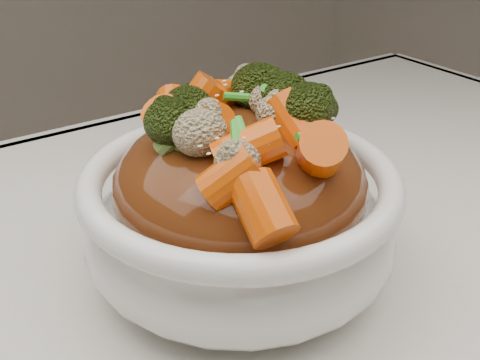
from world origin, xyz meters
TOP-DOWN VIEW (x-y plane):
  - tablecloth at (0.00, 0.00)m, footprint 1.20×0.80m
  - bowl at (0.04, 0.05)m, footprint 0.26×0.26m
  - sauce_base at (0.04, 0.05)m, footprint 0.20×0.20m
  - carrots at (0.04, 0.05)m, footprint 0.20×0.20m
  - broccoli at (0.04, 0.05)m, footprint 0.20×0.20m
  - cauliflower at (0.04, 0.05)m, footprint 0.20×0.20m
  - scallions at (0.04, 0.05)m, footprint 0.15×0.15m
  - sesame_seeds at (0.04, 0.05)m, footprint 0.18×0.18m

SIDE VIEW (x-z plane):
  - tablecloth at x=0.00m, z-range 0.71..0.75m
  - bowl at x=0.04m, z-range 0.75..0.84m
  - sauce_base at x=0.04m, z-range 0.78..0.88m
  - cauliflower at x=0.04m, z-range 0.87..0.91m
  - broccoli at x=0.04m, z-range 0.87..0.92m
  - carrots at x=0.04m, z-range 0.87..0.92m
  - sesame_seeds at x=0.04m, z-range 0.89..0.90m
  - scallions at x=0.04m, z-range 0.88..0.91m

